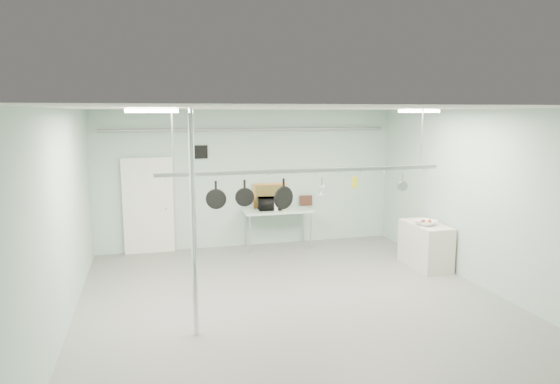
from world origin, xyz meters
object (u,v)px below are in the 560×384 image
object	(u,v)px
prep_table	(278,213)
pot_rack	(305,169)
fruit_bowl	(426,223)
skillet_mid	(245,193)
coffee_canister	(276,206)
microwave	(270,204)
side_cabinet	(425,245)
chrome_pole	(193,225)
skillet_left	(216,194)
skillet_right	(284,194)

from	to	relation	value
prep_table	pot_rack	xyz separation A→B (m)	(-0.40, -3.30, 1.40)
fruit_bowl	skillet_mid	xyz separation A→B (m)	(-3.87, -0.99, 0.92)
coffee_canister	microwave	bearing A→B (deg)	136.02
prep_table	coffee_canister	distance (m)	0.22
fruit_bowl	pot_rack	bearing A→B (deg)	-161.00
microwave	coffee_canister	xyz separation A→B (m)	(0.11, -0.11, -0.04)
microwave	side_cabinet	bearing A→B (deg)	146.45
coffee_canister	chrome_pole	bearing A→B (deg)	-118.45
skillet_mid	fruit_bowl	bearing A→B (deg)	22.79
skillet_left	microwave	bearing A→B (deg)	75.25
pot_rack	coffee_canister	size ratio (longest dim) A/B	22.26
pot_rack	coffee_canister	xyz separation A→B (m)	(0.33, 3.21, -1.22)
chrome_pole	pot_rack	size ratio (longest dim) A/B	0.67
prep_table	pot_rack	bearing A→B (deg)	-96.91
microwave	pot_rack	bearing A→B (deg)	91.78
pot_rack	skillet_mid	xyz separation A→B (m)	(-1.01, 0.00, -0.36)
microwave	skillet_left	size ratio (longest dim) A/B	1.23
side_cabinet	microwave	world-z (taller)	microwave
chrome_pole	pot_rack	xyz separation A→B (m)	(1.90, 0.90, 0.63)
skillet_left	fruit_bowl	bearing A→B (deg)	24.89
pot_rack	skillet_right	bearing A→B (deg)	180.00
chrome_pole	skillet_right	xyz separation A→B (m)	(1.54, 0.90, 0.23)
fruit_bowl	skillet_left	size ratio (longest dim) A/B	0.97
side_cabinet	skillet_mid	size ratio (longest dim) A/B	2.81
skillet_mid	coffee_canister	bearing A→B (deg)	75.93
fruit_bowl	microwave	bearing A→B (deg)	138.74
coffee_canister	skillet_left	xyz separation A→B (m)	(-1.79, -3.21, 0.86)
skillet_right	prep_table	bearing A→B (deg)	55.09
microwave	skillet_mid	world-z (taller)	skillet_mid
chrome_pole	skillet_right	world-z (taller)	chrome_pole
coffee_canister	pot_rack	bearing A→B (deg)	-95.80
fruit_bowl	skillet_right	distance (m)	3.49
microwave	skillet_right	size ratio (longest dim) A/B	1.03
chrome_pole	skillet_left	xyz separation A→B (m)	(0.44, 0.90, 0.27)
pot_rack	microwave	xyz separation A→B (m)	(0.21, 3.32, -1.18)
skillet_mid	pot_rack	bearing A→B (deg)	8.49
coffee_canister	skillet_mid	xyz separation A→B (m)	(-1.33, -3.21, 0.86)
fruit_bowl	skillet_mid	size ratio (longest dim) A/B	0.97
skillet_right	fruit_bowl	bearing A→B (deg)	-4.89
prep_table	side_cabinet	bearing A→B (deg)	-40.79
prep_table	coffee_canister	xyz separation A→B (m)	(-0.07, -0.09, 0.18)
chrome_pole	side_cabinet	bearing A→B (deg)	22.41
skillet_left	skillet_mid	xyz separation A→B (m)	(0.46, 0.00, -0.00)
prep_table	skillet_mid	xyz separation A→B (m)	(-1.41, -3.30, 1.04)
pot_rack	skillet_left	world-z (taller)	pot_rack
chrome_pole	skillet_left	world-z (taller)	chrome_pole
side_cabinet	skillet_right	xyz separation A→B (m)	(-3.31, -1.10, 1.38)
chrome_pole	prep_table	size ratio (longest dim) A/B	2.00
prep_table	fruit_bowl	size ratio (longest dim) A/B	3.87
microwave	fruit_bowl	distance (m)	3.53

